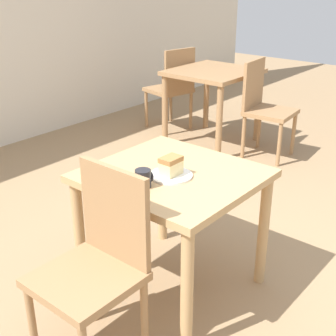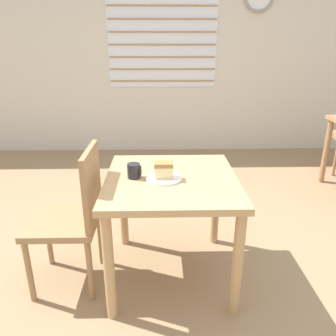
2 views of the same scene
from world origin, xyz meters
name	(u,v)px [view 1 (image 1 of 2)]	position (x,y,z in m)	size (l,w,h in m)	color
ground_plane	(206,297)	(0.00, 0.00, 0.00)	(14.00, 14.00, 0.00)	#997A56
dining_table_near	(173,192)	(-0.03, 0.22, 0.60)	(0.80, 0.84, 0.71)	tan
dining_table_far	(213,83)	(2.09, 1.43, 0.63)	(0.82, 0.76, 0.76)	#9E754C
chair_near_window	(97,261)	(-0.63, 0.17, 0.50)	(0.42, 0.42, 0.91)	#9E754C
chair_far_corner	(264,105)	(2.10, 0.85, 0.50)	(0.46, 0.46, 0.91)	#9E754C
chair_far_opposite	(173,86)	(2.15, 2.01, 0.50)	(0.49, 0.49, 0.91)	#9E754C
plate	(171,175)	(-0.07, 0.20, 0.72)	(0.22, 0.22, 0.01)	white
cake_slice	(171,166)	(-0.08, 0.20, 0.77)	(0.11, 0.08, 0.10)	beige
coffee_mug	(144,178)	(-0.25, 0.22, 0.75)	(0.09, 0.08, 0.09)	#232328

